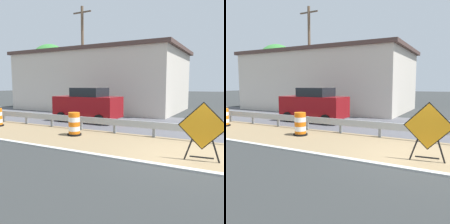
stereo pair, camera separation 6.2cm
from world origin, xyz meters
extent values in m
plane|color=#2B2D2D|center=(0.00, 0.00, 0.00)|extent=(160.00, 160.00, 0.00)
cube|color=#7F6B4C|center=(0.70, 0.00, 0.00)|extent=(3.79, 120.00, 0.01)
cube|color=#4C4C51|center=(6.03, 0.00, 0.00)|extent=(6.88, 120.00, 0.00)
cube|color=#ADADA8|center=(-1.30, 0.00, 0.00)|extent=(0.20, 120.00, 0.11)
cube|color=#999EA3|center=(2.34, -0.02, 0.55)|extent=(0.08, 54.66, 0.32)
cube|color=slate|center=(2.42, -0.02, 0.35)|extent=(0.12, 0.12, 0.70)
cube|color=slate|center=(2.42, 2.00, 0.35)|extent=(0.12, 0.12, 0.70)
cube|color=slate|center=(2.42, 4.03, 0.35)|extent=(0.12, 0.12, 0.70)
cube|color=slate|center=(2.42, 6.05, 0.35)|extent=(0.12, 0.12, 0.70)
cube|color=slate|center=(2.42, 8.07, 0.35)|extent=(0.12, 0.12, 0.70)
cube|color=slate|center=(2.42, 10.10, 0.35)|extent=(0.12, 0.12, 0.70)
cube|color=slate|center=(2.42, 12.12, 0.35)|extent=(0.12, 0.12, 0.70)
cube|color=black|center=(-0.24, -0.76, 0.52)|extent=(0.09, 0.39, 1.06)
cube|color=black|center=(-0.30, -0.06, 0.52)|extent=(0.09, 0.39, 1.06)
cube|color=black|center=(-0.27, -0.41, 0.12)|extent=(0.11, 0.72, 0.04)
cube|color=orange|center=(-0.29, -0.41, 1.12)|extent=(0.17, 1.41, 1.42)
cube|color=black|center=(-0.27, -0.41, 1.12)|extent=(0.16, 1.50, 1.50)
cylinder|color=orange|center=(1.02, 5.46, 0.11)|extent=(0.54, 0.54, 0.22)
cylinder|color=white|center=(1.02, 5.46, 0.33)|extent=(0.54, 0.54, 0.22)
cylinder|color=orange|center=(1.02, 5.46, 0.55)|extent=(0.54, 0.54, 0.22)
cylinder|color=white|center=(1.02, 5.46, 0.76)|extent=(0.54, 0.54, 0.22)
cylinder|color=orange|center=(1.02, 5.46, 0.98)|extent=(0.54, 0.54, 0.22)
cylinder|color=black|center=(1.02, 5.46, 0.04)|extent=(0.67, 0.67, 0.08)
cube|color=maroon|center=(4.90, 7.27, 0.98)|extent=(1.88, 4.28, 1.32)
cube|color=black|center=(4.90, 7.10, 1.92)|extent=(1.68, 1.97, 0.56)
cylinder|color=black|center=(3.97, 8.68, 0.32)|extent=(0.22, 0.64, 0.64)
cylinder|color=black|center=(5.83, 8.68, 0.32)|extent=(0.22, 0.64, 0.64)
cylinder|color=black|center=(3.98, 5.86, 0.32)|extent=(0.22, 0.64, 0.64)
cylinder|color=black|center=(5.84, 5.86, 0.32)|extent=(0.22, 0.64, 0.64)
cube|color=beige|center=(12.42, 10.59, 2.60)|extent=(8.47, 15.11, 5.20)
cube|color=#4C3833|center=(12.42, 10.59, 5.35)|extent=(8.81, 15.71, 0.30)
cylinder|color=brown|center=(9.85, 11.00, 4.56)|extent=(0.24, 0.24, 9.11)
cube|color=brown|center=(9.85, 11.00, 8.61)|extent=(0.12, 1.80, 0.10)
cylinder|color=brown|center=(13.62, 18.16, 1.76)|extent=(0.36, 0.36, 3.53)
ellipsoid|color=#337533|center=(13.62, 18.16, 5.16)|extent=(4.08, 4.08, 3.68)
camera|label=1|loc=(-8.08, -1.32, 2.40)|focal=38.54mm
camera|label=2|loc=(-8.05, -1.38, 2.40)|focal=38.54mm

